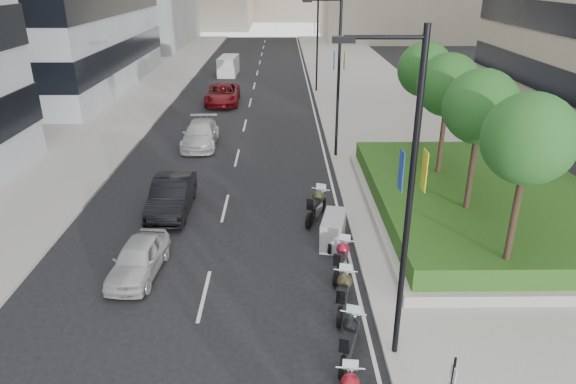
{
  "coord_description": "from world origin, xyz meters",
  "views": [
    {
      "loc": [
        1.14,
        -10.53,
        9.97
      ],
      "look_at": [
        1.38,
        8.14,
        2.0
      ],
      "focal_mm": 32.0,
      "sensor_mm": 36.0,
      "label": 1
    }
  ],
  "objects_px": {
    "car_b": "(172,196)",
    "delivery_van": "(228,67)",
    "motorcycle_5": "(333,230)",
    "motorcycle_3": "(343,293)",
    "car_c": "(200,134)",
    "lamp_post_0": "(404,191)",
    "lamp_post_1": "(336,70)",
    "motorcycle_6": "(316,206)",
    "car_a": "(138,259)",
    "car_d": "(223,94)",
    "motorcycle_4": "(341,259)",
    "motorcycle_2": "(349,339)",
    "lamp_post_2": "(316,34)"
  },
  "relations": [
    {
      "from": "motorcycle_2",
      "to": "motorcycle_6",
      "type": "bearing_deg",
      "value": 19.91
    },
    {
      "from": "motorcycle_3",
      "to": "car_a",
      "type": "distance_m",
      "value": 7.39
    },
    {
      "from": "car_c",
      "to": "motorcycle_5",
      "type": "bearing_deg",
      "value": -63.05
    },
    {
      "from": "lamp_post_1",
      "to": "motorcycle_2",
      "type": "distance_m",
      "value": 17.64
    },
    {
      "from": "car_b",
      "to": "car_d",
      "type": "distance_m",
      "value": 21.04
    },
    {
      "from": "motorcycle_6",
      "to": "motorcycle_3",
      "type": "bearing_deg",
      "value": -154.11
    },
    {
      "from": "car_b",
      "to": "lamp_post_1",
      "type": "bearing_deg",
      "value": 41.8
    },
    {
      "from": "motorcycle_2",
      "to": "motorcycle_5",
      "type": "height_order",
      "value": "motorcycle_5"
    },
    {
      "from": "lamp_post_0",
      "to": "car_d",
      "type": "bearing_deg",
      "value": 104.41
    },
    {
      "from": "motorcycle_5",
      "to": "delivery_van",
      "type": "height_order",
      "value": "delivery_van"
    },
    {
      "from": "lamp_post_0",
      "to": "car_b",
      "type": "relative_size",
      "value": 1.93
    },
    {
      "from": "car_a",
      "to": "delivery_van",
      "type": "relative_size",
      "value": 0.8
    },
    {
      "from": "lamp_post_2",
      "to": "motorcycle_5",
      "type": "relative_size",
      "value": 4.27
    },
    {
      "from": "lamp_post_1",
      "to": "car_d",
      "type": "relative_size",
      "value": 1.57
    },
    {
      "from": "motorcycle_6",
      "to": "car_a",
      "type": "height_order",
      "value": "car_a"
    },
    {
      "from": "lamp_post_1",
      "to": "motorcycle_6",
      "type": "bearing_deg",
      "value": -100.38
    },
    {
      "from": "lamp_post_1",
      "to": "motorcycle_4",
      "type": "distance_m",
      "value": 13.45
    },
    {
      "from": "motorcycle_3",
      "to": "car_c",
      "type": "distance_m",
      "value": 18.63
    },
    {
      "from": "motorcycle_3",
      "to": "motorcycle_4",
      "type": "xyz_separation_m",
      "value": [
        0.18,
        2.17,
        -0.03
      ]
    },
    {
      "from": "car_a",
      "to": "car_d",
      "type": "distance_m",
      "value": 26.34
    },
    {
      "from": "car_b",
      "to": "delivery_van",
      "type": "height_order",
      "value": "delivery_van"
    },
    {
      "from": "motorcycle_2",
      "to": "car_d",
      "type": "bearing_deg",
      "value": 29.96
    },
    {
      "from": "lamp_post_0",
      "to": "lamp_post_2",
      "type": "bearing_deg",
      "value": 90.0
    },
    {
      "from": "motorcycle_4",
      "to": "motorcycle_2",
      "type": "bearing_deg",
      "value": -165.52
    },
    {
      "from": "motorcycle_2",
      "to": "motorcycle_5",
      "type": "distance_m",
      "value": 6.56
    },
    {
      "from": "motorcycle_2",
      "to": "car_c",
      "type": "bearing_deg",
      "value": 37.25
    },
    {
      "from": "motorcycle_5",
      "to": "car_b",
      "type": "height_order",
      "value": "car_b"
    },
    {
      "from": "car_c",
      "to": "car_d",
      "type": "height_order",
      "value": "car_d"
    },
    {
      "from": "lamp_post_2",
      "to": "car_a",
      "type": "distance_m",
      "value": 32.0
    },
    {
      "from": "lamp_post_2",
      "to": "motorcycle_6",
      "type": "bearing_deg",
      "value": -93.29
    },
    {
      "from": "motorcycle_5",
      "to": "motorcycle_4",
      "type": "bearing_deg",
      "value": -165.12
    },
    {
      "from": "motorcycle_2",
      "to": "car_a",
      "type": "xyz_separation_m",
      "value": [
        -6.98,
        4.4,
        0.03
      ]
    },
    {
      "from": "motorcycle_5",
      "to": "car_d",
      "type": "height_order",
      "value": "car_d"
    },
    {
      "from": "lamp_post_2",
      "to": "delivery_van",
      "type": "bearing_deg",
      "value": 134.93
    },
    {
      "from": "motorcycle_2",
      "to": "delivery_van",
      "type": "bearing_deg",
      "value": 27.32
    },
    {
      "from": "lamp_post_1",
      "to": "motorcycle_4",
      "type": "bearing_deg",
      "value": -94.05
    },
    {
      "from": "motorcycle_5",
      "to": "car_c",
      "type": "xyz_separation_m",
      "value": [
        -7.12,
        12.9,
        0.13
      ]
    },
    {
      "from": "lamp_post_2",
      "to": "car_d",
      "type": "relative_size",
      "value": 1.57
    },
    {
      "from": "lamp_post_0",
      "to": "lamp_post_2",
      "type": "xyz_separation_m",
      "value": [
        0.0,
        35.0,
        0.0
      ]
    },
    {
      "from": "motorcycle_3",
      "to": "car_a",
      "type": "height_order",
      "value": "car_a"
    },
    {
      "from": "motorcycle_3",
      "to": "car_a",
      "type": "bearing_deg",
      "value": 85.5
    },
    {
      "from": "motorcycle_5",
      "to": "lamp_post_1",
      "type": "bearing_deg",
      "value": 7.25
    },
    {
      "from": "motorcycle_5",
      "to": "car_a",
      "type": "relative_size",
      "value": 0.57
    },
    {
      "from": "lamp_post_1",
      "to": "car_d",
      "type": "height_order",
      "value": "lamp_post_1"
    },
    {
      "from": "lamp_post_1",
      "to": "motorcycle_6",
      "type": "height_order",
      "value": "lamp_post_1"
    },
    {
      "from": "motorcycle_6",
      "to": "car_c",
      "type": "xyz_separation_m",
      "value": [
        -6.59,
        10.66,
        0.07
      ]
    },
    {
      "from": "car_b",
      "to": "car_d",
      "type": "bearing_deg",
      "value": 89.03
    },
    {
      "from": "lamp_post_1",
      "to": "delivery_van",
      "type": "xyz_separation_m",
      "value": [
        -8.64,
        26.66,
        -4.17
      ]
    },
    {
      "from": "motorcycle_4",
      "to": "car_a",
      "type": "bearing_deg",
      "value": 107.67
    },
    {
      "from": "car_a",
      "to": "motorcycle_2",
      "type": "bearing_deg",
      "value": -27.76
    }
  ]
}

